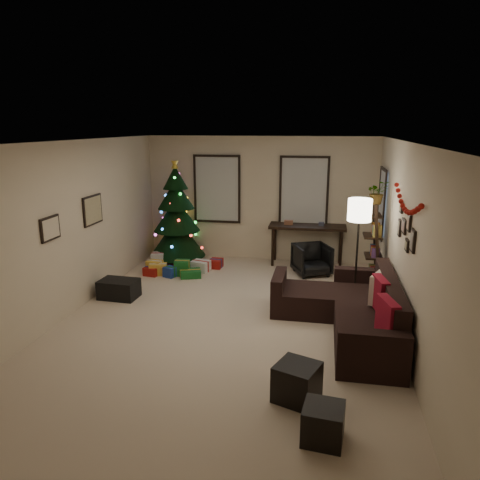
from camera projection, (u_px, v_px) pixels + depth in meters
name	position (u px, v px, depth m)	size (l,w,h in m)	color
floor	(226.00, 322.00, 6.98)	(7.00, 7.00, 0.00)	beige
ceiling	(225.00, 142.00, 6.32)	(7.00, 7.00, 0.00)	white
wall_back	(260.00, 199.00, 9.99)	(5.00, 5.00, 0.00)	beige
wall_front	(123.00, 348.00, 3.32)	(5.00, 5.00, 0.00)	beige
wall_left	(69.00, 229.00, 7.10)	(7.00, 7.00, 0.00)	beige
wall_right	(405.00, 244.00, 6.21)	(7.00, 7.00, 0.00)	beige
window_back_left	(217.00, 189.00, 10.08)	(1.05, 0.06, 1.50)	#728CB2
window_back_right	(304.00, 191.00, 9.74)	(1.05, 0.06, 1.50)	#728CB2
window_right_wall	(382.00, 203.00, 8.61)	(0.06, 0.90, 1.30)	#728CB2
christmas_tree	(177.00, 219.00, 9.95)	(1.22, 1.22, 2.27)	black
presents	(177.00, 267.00, 9.30)	(1.50, 1.01, 0.30)	silver
sofa	(351.00, 312.00, 6.68)	(1.81, 2.63, 0.85)	black
pillow_red_a	(387.00, 318.00, 5.56)	(0.13, 0.48, 0.48)	maroon
pillow_red_b	(380.00, 294.00, 6.36)	(0.12, 0.46, 0.46)	maroon
pillow_cream	(378.00, 288.00, 6.63)	(0.12, 0.43, 0.43)	beige
ottoman_near	(297.00, 382.00, 4.97)	(0.43, 0.43, 0.41)	black
ottoman_far	(323.00, 423.00, 4.33)	(0.38, 0.38, 0.36)	black
desk	(307.00, 230.00, 9.68)	(1.61, 0.57, 0.87)	black
desk_chair	(312.00, 259.00, 9.14)	(0.61, 0.57, 0.62)	black
bookshelf	(375.00, 250.00, 8.01)	(0.30, 0.49, 1.64)	black
potted_plant	(378.00, 189.00, 8.02)	(0.49, 0.42, 0.54)	#4C4C4C
floor_lamp	(359.00, 217.00, 7.28)	(0.38, 0.38, 1.79)	black
art_map	(93.00, 210.00, 7.76)	(0.04, 0.60, 0.50)	black
art_abstract	(50.00, 228.00, 6.58)	(0.04, 0.45, 0.35)	black
gallery	(406.00, 230.00, 6.09)	(0.03, 1.25, 0.54)	black
garland	(406.00, 201.00, 5.98)	(0.08, 1.90, 0.30)	#A5140C
stocking_left	(254.00, 195.00, 10.09)	(0.20, 0.05, 0.36)	#990F0C
stocking_right	(269.00, 196.00, 10.04)	(0.20, 0.05, 0.36)	#990F0C
storage_bin	(119.00, 289.00, 7.93)	(0.65, 0.43, 0.32)	black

